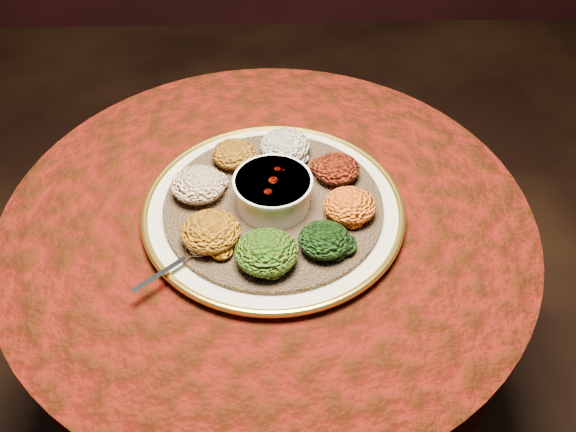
{
  "coord_description": "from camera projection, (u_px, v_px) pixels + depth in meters",
  "views": [
    {
      "loc": [
        0.01,
        -0.8,
        1.56
      ],
      "look_at": [
        0.04,
        -0.02,
        0.76
      ],
      "focal_mm": 40.0,
      "sensor_mm": 36.0,
      "label": 1
    }
  ],
  "objects": [
    {
      "name": "portion_tikil",
      "position": [
        350.0,
        205.0,
        1.1
      ],
      "size": [
        0.09,
        0.09,
        0.04
      ],
      "primitive_type": "ellipsoid",
      "color": "#A3720D",
      "rests_on": "injera"
    },
    {
      "name": "portion_kik",
      "position": [
        211.0,
        232.0,
        1.06
      ],
      "size": [
        0.1,
        0.1,
        0.05
      ],
      "primitive_type": "ellipsoid",
      "color": "#A6660E",
      "rests_on": "injera"
    },
    {
      "name": "portion_kitfo",
      "position": [
        337.0,
        169.0,
        1.17
      ],
      "size": [
        0.09,
        0.08,
        0.04
      ],
      "primitive_type": "ellipsoid",
      "color": "black",
      "rests_on": "injera"
    },
    {
      "name": "portion_shiro",
      "position": [
        234.0,
        154.0,
        1.2
      ],
      "size": [
        0.08,
        0.08,
        0.04
      ],
      "primitive_type": "ellipsoid",
      "color": "#8D5611",
      "rests_on": "injera"
    },
    {
      "name": "table",
      "position": [
        269.0,
        280.0,
        1.28
      ],
      "size": [
        0.96,
        0.96,
        0.73
      ],
      "color": "black",
      "rests_on": "ground"
    },
    {
      "name": "portion_ayib",
      "position": [
        285.0,
        146.0,
        1.21
      ],
      "size": [
        0.1,
        0.09,
        0.05
      ],
      "primitive_type": "ellipsoid",
      "color": "beige",
      "rests_on": "injera"
    },
    {
      "name": "portion_gomen",
      "position": [
        324.0,
        240.0,
        1.05
      ],
      "size": [
        0.09,
        0.08,
        0.04
      ],
      "primitive_type": "ellipsoid",
      "color": "black",
      "rests_on": "injera"
    },
    {
      "name": "stew_bowl",
      "position": [
        273.0,
        190.0,
        1.11
      ],
      "size": [
        0.14,
        0.14,
        0.06
      ],
      "color": "silver",
      "rests_on": "injera"
    },
    {
      "name": "portion_timatim",
      "position": [
        198.0,
        185.0,
        1.14
      ],
      "size": [
        0.1,
        0.09,
        0.05
      ],
      "primitive_type": "ellipsoid",
      "color": "maroon",
      "rests_on": "injera"
    },
    {
      "name": "platter",
      "position": [
        273.0,
        210.0,
        1.15
      ],
      "size": [
        0.54,
        0.54,
        0.02
      ],
      "rotation": [
        0.0,
        0.0,
        -0.23
      ],
      "color": "beige",
      "rests_on": "table"
    },
    {
      "name": "spoon",
      "position": [
        193.0,
        253.0,
        1.05
      ],
      "size": [
        0.12,
        0.1,
        0.01
      ],
      "rotation": [
        0.0,
        0.0,
        -2.43
      ],
      "color": "silver",
      "rests_on": "injera"
    },
    {
      "name": "injera",
      "position": [
        273.0,
        206.0,
        1.14
      ],
      "size": [
        0.51,
        0.51,
        0.01
      ],
      "primitive_type": "cylinder",
      "rotation": [
        0.0,
        0.0,
        0.4
      ],
      "color": "brown",
      "rests_on": "platter"
    },
    {
      "name": "portion_mixveg",
      "position": [
        266.0,
        252.0,
        1.02
      ],
      "size": [
        0.1,
        0.1,
        0.05
      ],
      "primitive_type": "ellipsoid",
      "color": "#9E3C0A",
      "rests_on": "injera"
    }
  ]
}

